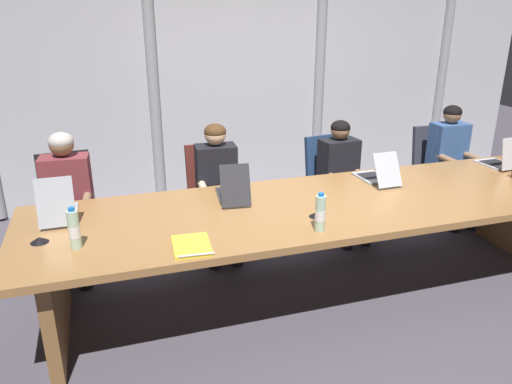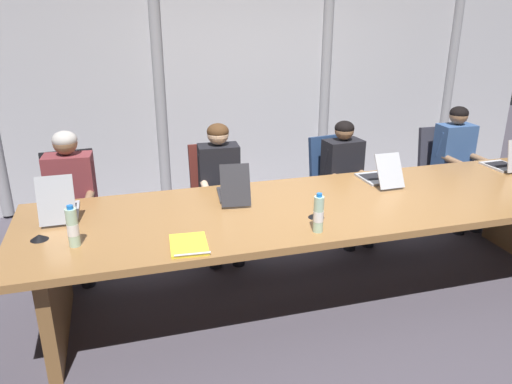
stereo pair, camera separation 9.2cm
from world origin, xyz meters
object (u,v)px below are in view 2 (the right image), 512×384
at_px(water_bottle_primary, 73,228).
at_px(conference_mic_middle, 39,237).
at_px(laptop_left_end, 60,208).
at_px(office_chair_left_mid, 218,209).
at_px(spiral_notepad, 189,245).
at_px(laptop_right_mid, 507,163).
at_px(person_center, 347,174).
at_px(person_right_mid, 458,160).
at_px(office_chair_right_mid, 443,184).
at_px(person_left_mid, 221,183).
at_px(laptop_center, 379,176).
at_px(conference_mic_left_side, 316,215).
at_px(person_left_end, 70,195).
at_px(laptop_left_mid, 233,192).
at_px(water_bottle_secondary, 318,214).
at_px(office_chair_left_end, 75,223).
at_px(office_chair_center, 337,196).

height_order(water_bottle_primary, conference_mic_middle, water_bottle_primary).
bearing_deg(water_bottle_primary, laptop_left_end, 103.50).
relative_size(office_chair_left_mid, spiral_notepad, 2.89).
distance_m(laptop_right_mid, person_center, 1.39).
bearing_deg(laptop_left_end, person_right_mid, -80.81).
relative_size(office_chair_right_mid, person_left_mid, 0.80).
distance_m(office_chair_right_mid, person_left_mid, 2.44).
relative_size(person_left_mid, person_center, 1.04).
relative_size(laptop_center, spiral_notepad, 1.37).
relative_size(person_left_mid, conference_mic_middle, 10.62).
bearing_deg(office_chair_left_mid, laptop_left_end, -58.19).
distance_m(person_left_mid, conference_mic_left_side, 1.22).
bearing_deg(person_center, person_left_mid, -95.39).
relative_size(person_right_mid, conference_mic_middle, 10.80).
bearing_deg(person_left_end, laptop_left_mid, 66.23).
bearing_deg(water_bottle_secondary, laptop_left_mid, 118.67).
xyz_separation_m(office_chair_left_end, conference_mic_middle, (-0.10, -1.15, 0.41)).
xyz_separation_m(laptop_right_mid, person_center, (-1.25, 0.60, -0.18)).
xyz_separation_m(laptop_left_end, person_right_mid, (3.69, 0.64, -0.15)).
bearing_deg(office_chair_right_mid, laptop_right_mid, 5.33).
relative_size(office_chair_right_mid, water_bottle_primary, 3.56).
bearing_deg(conference_mic_left_side, office_chair_right_mid, 33.07).
bearing_deg(office_chair_left_end, conference_mic_middle, -9.73).
xyz_separation_m(laptop_right_mid, office_chair_left_mid, (-2.46, 0.76, -0.46)).
distance_m(laptop_right_mid, conference_mic_middle, 3.83).
relative_size(person_center, water_bottle_primary, 4.29).
height_order(office_chair_right_mid, conference_mic_middle, office_chair_right_mid).
height_order(laptop_right_mid, person_center, person_center).
bearing_deg(water_bottle_secondary, water_bottle_primary, 171.73).
xyz_separation_m(water_bottle_secondary, conference_mic_middle, (-1.70, 0.36, -0.10)).
relative_size(laptop_center, person_left_end, 0.37).
distance_m(laptop_left_mid, person_left_end, 1.37).
distance_m(water_bottle_secondary, spiral_notepad, 0.83).
distance_m(person_left_end, water_bottle_primary, 1.16).
relative_size(laptop_left_mid, office_chair_left_mid, 0.49).
bearing_deg(laptop_center, person_left_end, 74.48).
relative_size(laptop_left_mid, laptop_right_mid, 1.26).
height_order(person_left_end, water_bottle_primary, person_left_end).
relative_size(person_right_mid, water_bottle_primary, 4.55).
bearing_deg(laptop_right_mid, person_left_mid, 74.08).
distance_m(office_chair_left_mid, person_center, 1.26).
bearing_deg(water_bottle_primary, person_left_end, 95.40).
xyz_separation_m(laptop_center, person_center, (0.02, 0.60, -0.18)).
xyz_separation_m(laptop_right_mid, conference_mic_middle, (-3.81, -0.39, -0.04)).
height_order(office_chair_left_end, person_left_mid, person_left_mid).
distance_m(conference_mic_left_side, conference_mic_middle, 1.78).
bearing_deg(office_chair_left_end, office_chair_right_mid, 85.28).
xyz_separation_m(office_chair_center, conference_mic_middle, (-2.55, -1.15, 0.42)).
height_order(laptop_left_mid, conference_mic_middle, laptop_left_mid).
relative_size(office_chair_center, person_left_end, 0.78).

